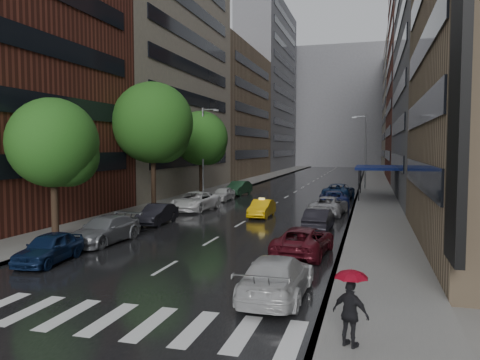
# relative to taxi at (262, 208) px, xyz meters

# --- Properties ---
(ground) EXTENTS (220.00, 220.00, 0.00)m
(ground) POSITION_rel_taxi_xyz_m (-0.68, -19.56, -0.65)
(ground) COLOR gray
(ground) RESTS_ON ground
(road) EXTENTS (14.00, 140.00, 0.01)m
(road) POSITION_rel_taxi_xyz_m (-0.68, 30.44, -0.64)
(road) COLOR black
(road) RESTS_ON ground
(sidewalk_left) EXTENTS (4.00, 140.00, 0.15)m
(sidewalk_left) POSITION_rel_taxi_xyz_m (-9.68, 30.44, -0.57)
(sidewalk_left) COLOR gray
(sidewalk_left) RESTS_ON ground
(sidewalk_right) EXTENTS (4.00, 140.00, 0.15)m
(sidewalk_right) POSITION_rel_taxi_xyz_m (8.32, 30.44, -0.57)
(sidewalk_right) COLOR gray
(sidewalk_right) RESTS_ON ground
(crosswalk) EXTENTS (13.15, 2.80, 0.01)m
(crosswalk) POSITION_rel_taxi_xyz_m (-0.48, -21.56, -0.63)
(crosswalk) COLOR silver
(crosswalk) RESTS_ON ground
(buildings_left) EXTENTS (8.00, 108.00, 38.00)m
(buildings_left) POSITION_rel_taxi_xyz_m (-15.68, 39.23, 15.34)
(buildings_left) COLOR maroon
(buildings_left) RESTS_ON ground
(buildings_right) EXTENTS (8.05, 109.10, 36.00)m
(buildings_right) POSITION_rel_taxi_xyz_m (14.32, 37.14, 14.39)
(buildings_right) COLOR #937A5B
(buildings_right) RESTS_ON ground
(building_far) EXTENTS (40.00, 14.00, 32.00)m
(building_far) POSITION_rel_taxi_xyz_m (-0.68, 98.44, 15.35)
(building_far) COLOR slate
(building_far) RESTS_ON ground
(tree_near) EXTENTS (4.98, 4.98, 7.94)m
(tree_near) POSITION_rel_taxi_xyz_m (-9.28, -11.49, 4.79)
(tree_near) COLOR #382619
(tree_near) RESTS_ON ground
(tree_mid) EXTENTS (6.56, 6.56, 10.46)m
(tree_mid) POSITION_rel_taxi_xyz_m (-9.28, 0.91, 6.52)
(tree_mid) COLOR #382619
(tree_mid) RESTS_ON ground
(tree_far) EXTENTS (5.63, 5.63, 8.97)m
(tree_far) POSITION_rel_taxi_xyz_m (-9.28, 11.99, 5.49)
(tree_far) COLOR #382619
(tree_far) RESTS_ON ground
(taxi) EXTENTS (1.39, 3.93, 1.29)m
(taxi) POSITION_rel_taxi_xyz_m (0.00, 0.00, 0.00)
(taxi) COLOR #DDA50B
(taxi) RESTS_ON ground
(parked_cars_left) EXTENTS (3.04, 35.65, 1.53)m
(parked_cars_left) POSITION_rel_taxi_xyz_m (-6.08, -0.83, 0.08)
(parked_cars_left) COLOR #0D1D3F
(parked_cars_left) RESTS_ON ground
(parked_cars_right) EXTENTS (3.15, 37.77, 1.57)m
(parked_cars_right) POSITION_rel_taxi_xyz_m (4.72, 0.02, 0.09)
(parked_cars_right) COLOR #BABABA
(parked_cars_right) RESTS_ON ground
(ped_red_umbrella) EXTENTS (1.08, 0.83, 2.01)m
(ped_red_umbrella) POSITION_rel_taxi_xyz_m (7.36, -21.94, 0.68)
(ped_red_umbrella) COLOR black
(ped_red_umbrella) RESTS_ON sidewalk_right
(street_lamp_left) EXTENTS (1.74, 0.22, 9.00)m
(street_lamp_left) POSITION_rel_taxi_xyz_m (-8.40, 10.44, 4.24)
(street_lamp_left) COLOR gray
(street_lamp_left) RESTS_ON sidewalk_left
(street_lamp_right) EXTENTS (1.74, 0.22, 9.00)m
(street_lamp_right) POSITION_rel_taxi_xyz_m (7.04, 25.44, 4.24)
(street_lamp_right) COLOR gray
(street_lamp_right) RESTS_ON sidewalk_right
(awning) EXTENTS (4.00, 8.00, 3.12)m
(awning) POSITION_rel_taxi_xyz_m (8.31, 15.44, 2.49)
(awning) COLOR navy
(awning) RESTS_ON sidewalk_right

